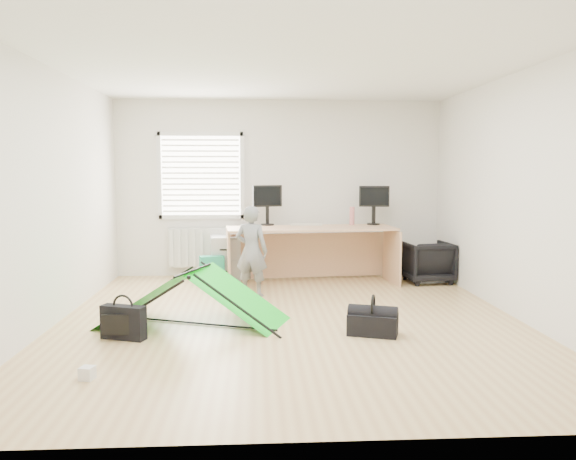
{
  "coord_description": "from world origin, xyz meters",
  "views": [
    {
      "loc": [
        -0.36,
        -5.95,
        1.62
      ],
      "look_at": [
        0.0,
        0.4,
        0.95
      ],
      "focal_mm": 35.0,
      "sensor_mm": 36.0,
      "label": 1
    }
  ],
  "objects": [
    {
      "name": "thermos",
      "position": [
        1.07,
        2.35,
        0.95
      ],
      "size": [
        0.08,
        0.08,
        0.27
      ],
      "primitive_type": "cylinder",
      "rotation": [
        0.0,
        0.0,
        -0.05
      ],
      "color": "#C46E6F",
      "rests_on": "desk"
    },
    {
      "name": "laptop_bag",
      "position": [
        -1.65,
        -0.58,
        0.16
      ],
      "size": [
        0.46,
        0.27,
        0.33
      ],
      "primitive_type": "cube",
      "rotation": [
        0.0,
        0.0,
        -0.34
      ],
      "color": "black",
      "rests_on": "ground"
    },
    {
      "name": "person",
      "position": [
        -0.42,
        1.25,
        0.59
      ],
      "size": [
        0.5,
        0.41,
        1.18
      ],
      "primitive_type": "imported",
      "rotation": [
        0.0,
        0.0,
        2.8
      ],
      "color": "slate",
      "rests_on": "ground"
    },
    {
      "name": "desk",
      "position": [
        0.42,
        2.02,
        0.41
      ],
      "size": [
        2.46,
        0.97,
        0.82
      ],
      "primitive_type": "cube",
      "rotation": [
        0.0,
        0.0,
        0.09
      ],
      "color": "tan",
      "rests_on": "ground"
    },
    {
      "name": "keyboard",
      "position": [
        0.39,
        2.32,
        0.83
      ],
      "size": [
        0.48,
        0.19,
        0.02
      ],
      "primitive_type": "cube",
      "rotation": [
        0.0,
        0.0,
        -0.08
      ],
      "color": "beige",
      "rests_on": "desk"
    },
    {
      "name": "back_wall",
      "position": [
        0.0,
        2.75,
        1.35
      ],
      "size": [
        5.0,
        0.02,
        2.7
      ],
      "primitive_type": "cube",
      "color": "silver",
      "rests_on": "ground"
    },
    {
      "name": "white_box",
      "position": [
        -1.69,
        -1.64,
        0.05
      ],
      "size": [
        0.12,
        0.12,
        0.1
      ],
      "primitive_type": "cube",
      "rotation": [
        0.0,
        0.0,
        -0.23
      ],
      "color": "silver",
      "rests_on": "ground"
    },
    {
      "name": "radiator",
      "position": [
        -1.2,
        2.67,
        0.45
      ],
      "size": [
        1.0,
        0.12,
        0.6
      ],
      "primitive_type": "cube",
      "color": "silver",
      "rests_on": "back_wall"
    },
    {
      "name": "office_chair",
      "position": [
        2.13,
        2.01,
        0.3
      ],
      "size": [
        0.7,
        0.72,
        0.6
      ],
      "primitive_type": "imported",
      "rotation": [
        0.0,
        0.0,
        3.23
      ],
      "color": "black",
      "rests_on": "ground"
    },
    {
      "name": "window",
      "position": [
        -1.2,
        2.71,
        1.55
      ],
      "size": [
        1.2,
        0.06,
        1.2
      ],
      "primitive_type": "cube",
      "color": "silver",
      "rests_on": "back_wall"
    },
    {
      "name": "tote_bag",
      "position": [
        -1.0,
        2.07,
        0.2
      ],
      "size": [
        0.37,
        0.23,
        0.4
      ],
      "primitive_type": "cube",
      "rotation": [
        0.0,
        0.0,
        0.26
      ],
      "color": "#1F9972",
      "rests_on": "ground"
    },
    {
      "name": "monitor_right",
      "position": [
        1.4,
        2.35,
        1.03
      ],
      "size": [
        0.46,
        0.17,
        0.43
      ],
      "primitive_type": "cube",
      "rotation": [
        0.0,
        0.0,
        -0.17
      ],
      "color": "black",
      "rests_on": "desk"
    },
    {
      "name": "monitor_left",
      "position": [
        -0.2,
        2.35,
        1.04
      ],
      "size": [
        0.46,
        0.26,
        0.44
      ],
      "primitive_type": "cube",
      "rotation": [
        0.0,
        0.0,
        0.38
      ],
      "color": "black",
      "rests_on": "desk"
    },
    {
      "name": "filing_cabinet",
      "position": [
        -0.83,
        2.42,
        0.33
      ],
      "size": [
        0.49,
        0.61,
        0.66
      ],
      "primitive_type": "cube",
      "rotation": [
        0.0,
        0.0,
        0.12
      ],
      "color": "#AFB1B4",
      "rests_on": "ground"
    },
    {
      "name": "ground",
      "position": [
        0.0,
        0.0,
        0.0
      ],
      "size": [
        5.5,
        5.5,
        0.0
      ],
      "primitive_type": "plane",
      "color": "tan",
      "rests_on": "ground"
    },
    {
      "name": "kite",
      "position": [
        -1.03,
        -0.09,
        0.29
      ],
      "size": [
        2.03,
        1.42,
        0.58
      ],
      "primitive_type": null,
      "rotation": [
        0.0,
        0.0,
        -0.36
      ],
      "color": "#14D324",
      "rests_on": "ground"
    },
    {
      "name": "duffel_bag",
      "position": [
        0.79,
        -0.58,
        0.11
      ],
      "size": [
        0.54,
        0.39,
        0.21
      ],
      "primitive_type": "cube",
      "rotation": [
        0.0,
        0.0,
        -0.33
      ],
      "color": "black",
      "rests_on": "ground"
    },
    {
      "name": "storage_crate",
      "position": [
        2.19,
        2.11,
        0.15
      ],
      "size": [
        0.57,
        0.43,
        0.29
      ],
      "primitive_type": "cube",
      "rotation": [
        0.0,
        0.0,
        0.12
      ],
      "color": "silver",
      "rests_on": "ground"
    }
  ]
}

